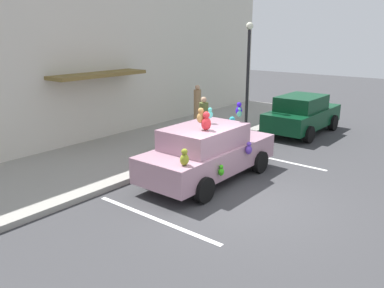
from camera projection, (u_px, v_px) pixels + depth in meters
The scene contains 11 objects.
ground_plane at pixel (241, 202), 9.49m from camera, with size 60.00×60.00×0.00m, color #38383A.
sidewalk at pixel (107, 159), 12.50m from camera, with size 24.00×4.00×0.15m, color gray.
storefront_building at pixel (60, 56), 12.94m from camera, with size 24.00×1.25×6.40m.
parking_stripe_front at pixel (272, 159), 12.72m from camera, with size 0.12×3.60×0.01m, color silver.
parking_stripe_rear at pixel (155, 219), 8.65m from camera, with size 0.12×3.60×0.01m, color silver.
plush_covered_car at pixel (208, 152), 10.77m from camera, with size 4.34×1.99×2.11m.
parked_sedan_behind at pixel (302, 114), 15.76m from camera, with size 4.04×1.88×1.54m.
teddy_bear_on_sidewalk at pixel (161, 143), 12.84m from camera, with size 0.35×0.29×0.66m.
street_lamp_post at pixel (248, 66), 15.30m from camera, with size 0.28×0.28×4.18m.
pedestrian_near_shopfront at pixel (197, 106), 16.50m from camera, with size 0.31×0.31×1.70m.
pedestrian_walking_past at pixel (204, 123), 13.51m from camera, with size 0.32×0.32×1.70m.
Camera 1 is at (-7.53, -4.58, 3.97)m, focal length 36.68 mm.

